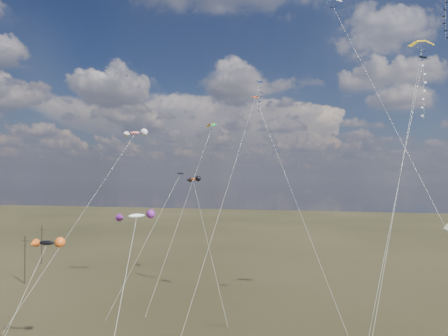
% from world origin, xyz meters
% --- Properties ---
extents(utility_pole_near, '(1.40, 0.20, 8.00)m').
position_xyz_m(utility_pole_near, '(-38.00, 30.00, 4.09)').
color(utility_pole_near, black).
rests_on(utility_pole_near, ground).
extents(utility_pole_far, '(1.40, 0.20, 8.00)m').
position_xyz_m(utility_pole_far, '(-46.00, 44.00, 4.09)').
color(utility_pole_far, black).
rests_on(utility_pole_far, ground).
extents(diamond_navy_tall, '(5.37, 24.81, 33.27)m').
position_xyz_m(diamond_navy_tall, '(1.30, 32.59, 28.45)').
color(diamond_navy_tall, '#0A1A46').
rests_on(diamond_navy_tall, ground).
extents(diamond_black_mid, '(7.41, 8.86, 18.61)m').
position_xyz_m(diamond_black_mid, '(-10.09, 22.93, 13.33)').
color(diamond_black_mid, black).
rests_on(diamond_black_mid, ground).
extents(diamond_navy_right, '(8.24, 13.94, 29.28)m').
position_xyz_m(diamond_navy_right, '(20.16, 12.43, 24.85)').
color(diamond_navy_right, '#0F204B').
rests_on(diamond_navy_right, ground).
extents(diamond_orange_center, '(13.12, 17.30, 28.84)m').
position_xyz_m(diamond_orange_center, '(6.58, 19.50, 19.47)').
color(diamond_orange_center, '#E23A00').
rests_on(diamond_orange_center, ground).
extents(parafoil_yellow, '(10.50, 20.92, 34.99)m').
position_xyz_m(parafoil_yellow, '(22.85, 24.36, 34.15)').
color(parafoil_yellow, yellow).
rests_on(parafoil_yellow, ground).
extents(parafoil_blue_white, '(11.12, 33.06, 38.40)m').
position_xyz_m(parafoil_blue_white, '(12.69, 18.03, 37.39)').
color(parafoil_blue_white, blue).
rests_on(parafoil_blue_white, ground).
extents(parafoil_tricolor, '(5.48, 16.49, 27.29)m').
position_xyz_m(parafoil_tricolor, '(-6.60, 34.97, 26.58)').
color(parafoil_tricolor, '#D4D506').
rests_on(parafoil_tricolor, ground).
extents(novelty_black_orange, '(3.21, 7.29, 11.86)m').
position_xyz_m(novelty_black_orange, '(-15.55, 6.93, 11.29)').
color(novelty_black_orange, black).
rests_on(novelty_black_orange, ground).
extents(novelty_orange_black, '(10.08, 13.78, 18.17)m').
position_xyz_m(novelty_orange_black, '(-8.37, 31.36, 17.56)').
color(novelty_orange_black, '#CA430E').
rests_on(novelty_orange_black, ground).
extents(novelty_white_purple, '(3.97, 13.15, 15.32)m').
position_xyz_m(novelty_white_purple, '(-2.17, -0.06, 14.84)').
color(novelty_white_purple, white).
rests_on(novelty_white_purple, ground).
extents(novelty_redwhite_stripe, '(8.11, 20.85, 25.71)m').
position_xyz_m(novelty_redwhite_stripe, '(-17.88, 30.18, 24.96)').
color(novelty_redwhite_stripe, red).
rests_on(novelty_redwhite_stripe, ground).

